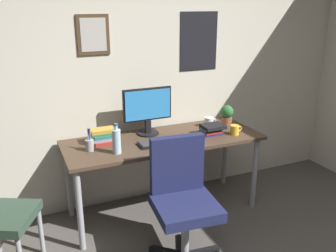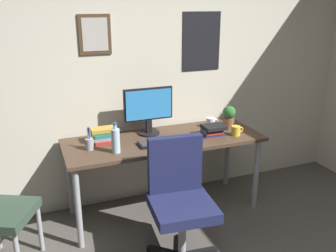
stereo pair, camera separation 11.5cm
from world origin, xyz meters
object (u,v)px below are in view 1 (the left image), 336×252
office_chair (182,194)px  monitor (147,109)px  keyboard (163,142)px  book_stack_right (212,129)px  coffee_mug_far (209,122)px  coffee_mug_near (235,130)px  potted_plant (227,114)px  book_stack_left (103,136)px  computer_mouse (194,137)px  pen_cup (90,144)px  water_bottle (117,141)px

office_chair → monitor: monitor is taller
keyboard → book_stack_right: 0.51m
monitor → coffee_mug_far: 0.66m
coffee_mug_near → book_stack_right: book_stack_right is taller
monitor → coffee_mug_far: monitor is taller
potted_plant → book_stack_left: potted_plant is taller
computer_mouse → book_stack_left: 0.81m
coffee_mug_far → book_stack_left: book_stack_left is taller
potted_plant → pen_cup: bearing=-174.1°
office_chair → coffee_mug_near: size_ratio=7.84×
book_stack_right → monitor: bearing=155.1°
keyboard → computer_mouse: (0.30, -0.01, 0.01)m
potted_plant → book_stack_right: (-0.29, -0.20, -0.05)m
keyboard → computer_mouse: computer_mouse is taller
pen_cup → keyboard: bearing=-8.5°
pen_cup → coffee_mug_near: bearing=-6.2°
keyboard → coffee_mug_far: 0.64m
coffee_mug_far → book_stack_left: (-1.06, -0.01, 0.01)m
keyboard → book_stack_left: bearing=154.2°
office_chair → book_stack_left: size_ratio=4.33×
monitor → book_stack_right: (0.54, -0.25, -0.19)m
coffee_mug_far → pen_cup: 1.22m
coffee_mug_far → pen_cup: (-1.21, -0.15, 0.01)m
coffee_mug_near → potted_plant: bearing=72.4°
computer_mouse → book_stack_left: (-0.77, 0.23, 0.04)m
office_chair → potted_plant: office_chair is taller
office_chair → pen_cup: size_ratio=4.75×
monitor → coffee_mug_near: monitor is taller
computer_mouse → pen_cup: pen_cup is taller
potted_plant → book_stack_right: 0.36m
keyboard → computer_mouse: 0.30m
coffee_mug_near → book_stack_right: (-0.20, 0.08, 0.01)m
office_chair → coffee_mug_near: 0.93m
book_stack_left → pen_cup: bearing=-136.6°
monitor → potted_plant: monitor is taller
water_bottle → pen_cup: 0.24m
book_stack_left → coffee_mug_near: bearing=-13.4°
coffee_mug_far → book_stack_right: 0.23m
coffee_mug_near → coffee_mug_far: size_ratio=0.96×
book_stack_right → pen_cup: bearing=177.0°
computer_mouse → coffee_mug_near: coffee_mug_near is taller
monitor → computer_mouse: 0.49m
computer_mouse → potted_plant: bearing=26.4°
water_bottle → coffee_mug_far: size_ratio=2.00×
book_stack_left → book_stack_right: size_ratio=1.04×
monitor → book_stack_right: monitor is taller
office_chair → water_bottle: 0.68m
monitor → coffee_mug_far: bearing=-3.7°
potted_plant → book_stack_left: (-1.26, -0.01, -0.04)m
computer_mouse → monitor: bearing=139.2°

